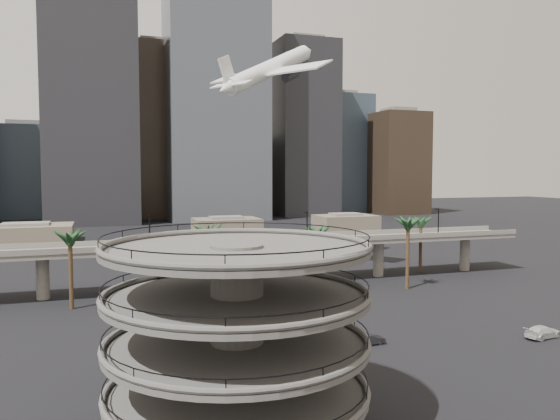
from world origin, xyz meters
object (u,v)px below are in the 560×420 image
object	(u,v)px
airborne_jet	(270,69)
overpass	(227,249)
car_a	(317,356)
car_b	(370,339)
parking_ramp	(237,321)
car_c	(543,332)

from	to	relation	value
airborne_jet	overpass	bearing A→B (deg)	-166.51
overpass	car_a	world-z (taller)	overpass
car_b	airborne_jet	bearing A→B (deg)	-8.47
parking_ramp	car_a	bearing A→B (deg)	47.15
overpass	car_b	size ratio (longest dim) A/B	31.09
overpass	car_b	distance (m)	42.46
car_a	car_b	bearing A→B (deg)	-76.76
airborne_jet	car_a	bearing A→B (deg)	-135.50
airborne_jet	car_b	distance (m)	70.34
car_c	overpass	bearing A→B (deg)	26.18
parking_ramp	overpass	distance (m)	60.46
overpass	airborne_jet	bearing A→B (deg)	46.54
parking_ramp	airborne_jet	distance (m)	84.78
car_c	parking_ramp	bearing A→B (deg)	96.96
car_b	car_c	xyz separation A→B (m)	(23.43, -4.85, 0.12)
car_a	car_b	distance (m)	9.85
parking_ramp	car_a	size ratio (longest dim) A/B	5.04
parking_ramp	airborne_jet	world-z (taller)	airborne_jet
car_a	car_b	xyz separation A→B (m)	(9.02, 3.97, -0.06)
airborne_jet	car_a	distance (m)	74.45
airborne_jet	car_b	size ratio (longest dim) A/B	7.05
parking_ramp	car_c	size ratio (longest dim) A/B	3.96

